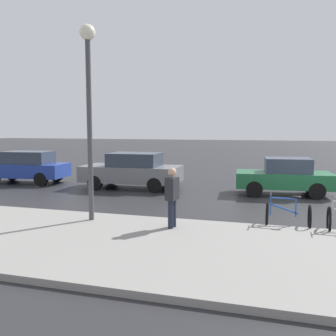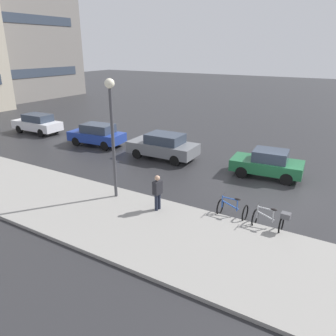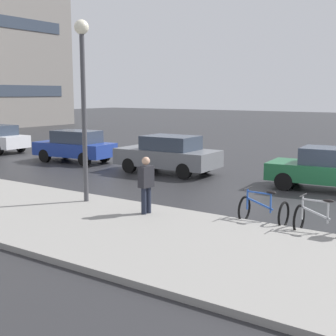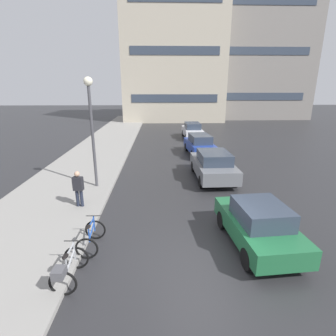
{
  "view_description": "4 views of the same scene",
  "coord_description": "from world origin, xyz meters",
  "px_view_note": "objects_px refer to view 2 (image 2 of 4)",
  "views": [
    {
      "loc": [
        -13.68,
        1.18,
        2.7
      ],
      "look_at": [
        -1.61,
        4.72,
        1.35
      ],
      "focal_mm": 40.0,
      "sensor_mm": 36.0,
      "label": 1
    },
    {
      "loc": [
        -15.07,
        -3.03,
        6.6
      ],
      "look_at": [
        -2.12,
        4.7,
        1.06
      ],
      "focal_mm": 35.0,
      "sensor_mm": 36.0,
      "label": 2
    },
    {
      "loc": [
        -14.43,
        -3.71,
        3.37
      ],
      "look_at": [
        -1.78,
        4.94,
        0.91
      ],
      "focal_mm": 50.0,
      "sensor_mm": 36.0,
      "label": 3
    },
    {
      "loc": [
        -1.18,
        -6.54,
        5.0
      ],
      "look_at": [
        -0.83,
        4.37,
        1.6
      ],
      "focal_mm": 28.0,
      "sensor_mm": 36.0,
      "label": 4
    }
  ],
  "objects_px": {
    "car_green": "(268,163)",
    "car_white": "(37,123)",
    "bicycle_nearest": "(272,219)",
    "bicycle_second": "(232,209)",
    "streetlamp": "(112,120)",
    "car_grey": "(163,146)",
    "car_blue": "(97,135)",
    "pedestrian": "(158,192)"
  },
  "relations": [
    {
      "from": "pedestrian",
      "to": "car_green",
      "type": "bearing_deg",
      "value": -23.51
    },
    {
      "from": "car_green",
      "to": "streetlamp",
      "type": "distance_m",
      "value": 8.78
    },
    {
      "from": "car_green",
      "to": "car_blue",
      "type": "xyz_separation_m",
      "value": [
        -0.12,
        12.1,
        0.05
      ]
    },
    {
      "from": "car_grey",
      "to": "car_green",
      "type": "bearing_deg",
      "value": -88.41
    },
    {
      "from": "car_green",
      "to": "pedestrian",
      "type": "bearing_deg",
      "value": 156.49
    },
    {
      "from": "bicycle_second",
      "to": "pedestrian",
      "type": "distance_m",
      "value": 3.16
    },
    {
      "from": "car_grey",
      "to": "car_blue",
      "type": "xyz_separation_m",
      "value": [
        0.06,
        5.59,
        -0.01
      ]
    },
    {
      "from": "car_blue",
      "to": "car_white",
      "type": "bearing_deg",
      "value": 87.83
    },
    {
      "from": "bicycle_nearest",
      "to": "car_grey",
      "type": "relative_size",
      "value": 0.3
    },
    {
      "from": "bicycle_second",
      "to": "streetlamp",
      "type": "bearing_deg",
      "value": 101.04
    },
    {
      "from": "car_blue",
      "to": "car_white",
      "type": "xyz_separation_m",
      "value": [
        0.25,
        6.72,
        0.0
      ]
    },
    {
      "from": "car_white",
      "to": "pedestrian",
      "type": "height_order",
      "value": "pedestrian"
    },
    {
      "from": "bicycle_nearest",
      "to": "bicycle_second",
      "type": "relative_size",
      "value": 1.17
    },
    {
      "from": "bicycle_nearest",
      "to": "car_grey",
      "type": "xyz_separation_m",
      "value": [
        5.39,
        8.17,
        0.32
      ]
    },
    {
      "from": "bicycle_second",
      "to": "pedestrian",
      "type": "bearing_deg",
      "value": 112.43
    },
    {
      "from": "car_grey",
      "to": "car_blue",
      "type": "relative_size",
      "value": 1.07
    },
    {
      "from": "car_green",
      "to": "car_white",
      "type": "relative_size",
      "value": 0.91
    },
    {
      "from": "bicycle_second",
      "to": "car_green",
      "type": "bearing_deg",
      "value": 0.25
    },
    {
      "from": "bicycle_second",
      "to": "pedestrian",
      "type": "height_order",
      "value": "pedestrian"
    },
    {
      "from": "bicycle_second",
      "to": "car_grey",
      "type": "relative_size",
      "value": 0.26
    },
    {
      "from": "bicycle_second",
      "to": "car_white",
      "type": "height_order",
      "value": "car_white"
    },
    {
      "from": "car_green",
      "to": "pedestrian",
      "type": "height_order",
      "value": "pedestrian"
    },
    {
      "from": "bicycle_nearest",
      "to": "car_green",
      "type": "relative_size",
      "value": 0.35
    },
    {
      "from": "car_grey",
      "to": "car_white",
      "type": "relative_size",
      "value": 1.04
    },
    {
      "from": "car_blue",
      "to": "streetlamp",
      "type": "xyz_separation_m",
      "value": [
        -6.28,
        -6.85,
        2.89
      ]
    },
    {
      "from": "car_white",
      "to": "pedestrian",
      "type": "relative_size",
      "value": 2.52
    },
    {
      "from": "car_green",
      "to": "car_white",
      "type": "xyz_separation_m",
      "value": [
        0.13,
        18.82,
        0.05
      ]
    },
    {
      "from": "car_white",
      "to": "streetlamp",
      "type": "relative_size",
      "value": 0.78
    },
    {
      "from": "bicycle_nearest",
      "to": "car_blue",
      "type": "relative_size",
      "value": 0.32
    },
    {
      "from": "car_white",
      "to": "car_grey",
      "type": "bearing_deg",
      "value": -91.45
    },
    {
      "from": "streetlamp",
      "to": "bicycle_second",
      "type": "bearing_deg",
      "value": -78.96
    },
    {
      "from": "car_blue",
      "to": "streetlamp",
      "type": "relative_size",
      "value": 0.76
    },
    {
      "from": "bicycle_nearest",
      "to": "pedestrian",
      "type": "xyz_separation_m",
      "value": [
        -0.99,
        4.52,
        0.47
      ]
    },
    {
      "from": "bicycle_second",
      "to": "car_blue",
      "type": "bearing_deg",
      "value": 66.57
    },
    {
      "from": "bicycle_nearest",
      "to": "streetlamp",
      "type": "distance_m",
      "value": 7.67
    },
    {
      "from": "pedestrian",
      "to": "car_white",
      "type": "bearing_deg",
      "value": 67.25
    },
    {
      "from": "bicycle_nearest",
      "to": "car_grey",
      "type": "height_order",
      "value": "car_grey"
    },
    {
      "from": "car_grey",
      "to": "streetlamp",
      "type": "distance_m",
      "value": 6.97
    },
    {
      "from": "car_green",
      "to": "pedestrian",
      "type": "xyz_separation_m",
      "value": [
        -6.56,
        2.86,
        0.2
      ]
    },
    {
      "from": "bicycle_nearest",
      "to": "car_white",
      "type": "bearing_deg",
      "value": 74.45
    },
    {
      "from": "car_green",
      "to": "streetlamp",
      "type": "bearing_deg",
      "value": 140.67
    },
    {
      "from": "car_grey",
      "to": "car_blue",
      "type": "bearing_deg",
      "value": 89.42
    }
  ]
}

